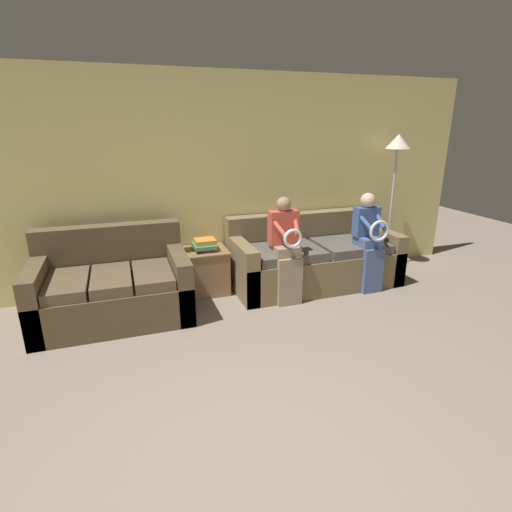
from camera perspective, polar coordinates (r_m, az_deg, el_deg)
name	(u,v)px	position (r m, az deg, el deg)	size (l,w,h in m)	color
ground_plane	(265,502)	(2.55, 1.31, -31.66)	(14.00, 14.00, 0.00)	gray
wall_back	(171,185)	(4.86, -12.07, 9.90)	(7.97, 0.06, 2.55)	#DBCC7F
couch_main	(313,259)	(5.12, 8.15, -0.49)	(2.09, 0.92, 0.86)	brown
couch_side	(113,288)	(4.47, -19.75, -4.31)	(1.54, 1.00, 0.91)	brown
child_left_seated	(286,247)	(4.47, 4.31, 1.34)	(0.34, 0.37, 1.20)	gray
child_right_seated	(369,238)	(4.98, 15.89, 2.52)	(0.31, 0.38, 1.18)	#475B8E
side_shelf	(206,270)	(4.86, -7.19, -2.00)	(0.51, 0.50, 0.54)	olive
book_stack	(205,244)	(4.75, -7.34, 1.65)	(0.26, 0.30, 0.13)	#7A4284
floor_lamp	(397,157)	(5.69, 19.45, 13.16)	(0.31, 0.31, 1.83)	#2D2B28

